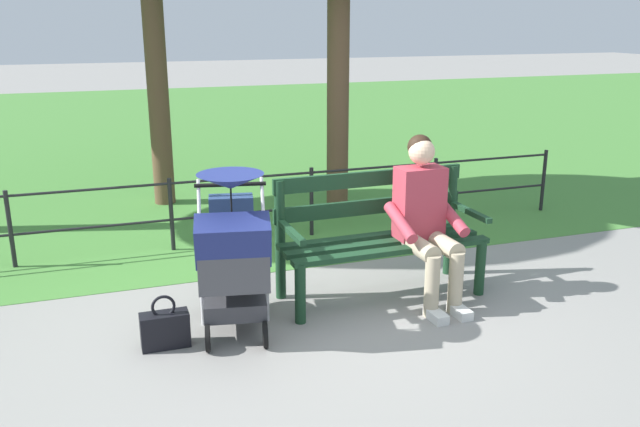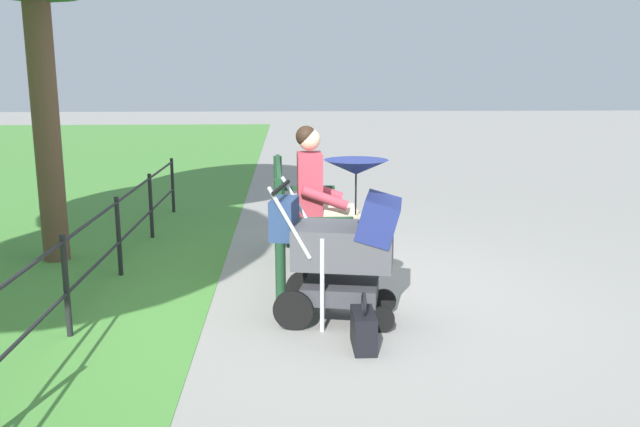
# 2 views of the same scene
# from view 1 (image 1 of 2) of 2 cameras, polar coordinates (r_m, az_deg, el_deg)

# --- Properties ---
(ground_plane) EXTENTS (60.00, 60.00, 0.00)m
(ground_plane) POSITION_cam_1_polar(r_m,az_deg,el_deg) (5.08, -2.21, -8.27)
(ground_plane) COLOR gray
(grass_lawn) EXTENTS (40.00, 16.00, 0.01)m
(grass_lawn) POSITION_cam_1_polar(r_m,az_deg,el_deg) (13.45, -13.28, 6.98)
(grass_lawn) COLOR #478438
(grass_lawn) RESTS_ON ground
(park_bench) EXTENTS (1.61, 0.63, 0.96)m
(park_bench) POSITION_cam_1_polar(r_m,az_deg,el_deg) (5.22, 4.98, -1.40)
(park_bench) COLOR #193D23
(park_bench) RESTS_ON ground
(person_on_bench) EXTENTS (0.54, 0.74, 1.28)m
(person_on_bench) POSITION_cam_1_polar(r_m,az_deg,el_deg) (5.11, 9.05, -0.17)
(person_on_bench) COLOR tan
(person_on_bench) RESTS_ON ground
(stroller) EXTENTS (0.65, 0.96, 1.15)m
(stroller) POSITION_cam_1_polar(r_m,az_deg,el_deg) (4.57, -7.45, -3.21)
(stroller) COLOR black
(stroller) RESTS_ON ground
(handbag) EXTENTS (0.32, 0.14, 0.37)m
(handbag) POSITION_cam_1_polar(r_m,az_deg,el_deg) (4.62, -13.14, -9.60)
(handbag) COLOR black
(handbag) RESTS_ON ground
(park_fence) EXTENTS (6.94, 0.04, 0.70)m
(park_fence) POSITION_cam_1_polar(r_m,az_deg,el_deg) (6.45, -6.56, 1.04)
(park_fence) COLOR black
(park_fence) RESTS_ON ground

